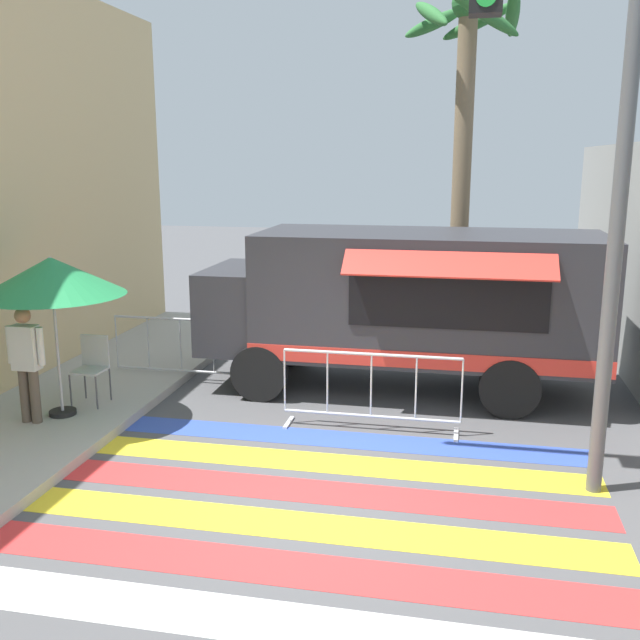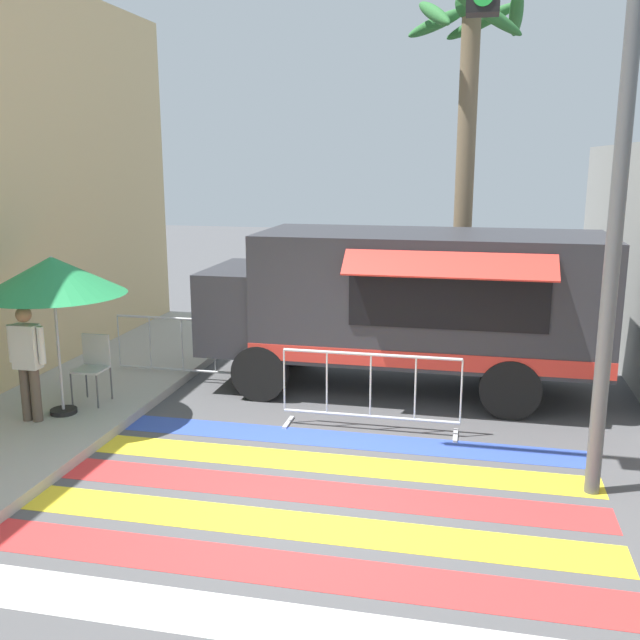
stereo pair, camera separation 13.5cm
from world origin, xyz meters
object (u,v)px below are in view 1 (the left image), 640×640
(folding_chair, at_px, (92,362))
(barricade_front, at_px, (371,391))
(food_truck, at_px, (398,298))
(traffic_signal_pole, at_px, (544,87))
(palm_tree, at_px, (464,105))
(patio_umbrella, at_px, (51,277))
(barricade_side, at_px, (181,350))
(vendor_person, at_px, (27,359))

(folding_chair, xyz_separation_m, barricade_front, (4.00, 0.04, -0.18))
(food_truck, relative_size, folding_chair, 6.27)
(food_truck, xyz_separation_m, traffic_signal_pole, (1.68, -3.15, 2.79))
(palm_tree, bearing_deg, patio_umbrella, -134.37)
(food_truck, distance_m, palm_tree, 4.26)
(barricade_front, relative_size, palm_tree, 0.37)
(food_truck, distance_m, barricade_side, 3.59)
(traffic_signal_pole, height_order, patio_umbrella, traffic_signal_pole)
(food_truck, height_order, patio_umbrella, food_truck)
(folding_chair, height_order, barricade_front, folding_chair)
(folding_chair, height_order, vendor_person, vendor_person)
(traffic_signal_pole, height_order, palm_tree, palm_tree)
(barricade_side, bearing_deg, barricade_front, -24.29)
(vendor_person, distance_m, palm_tree, 8.57)
(food_truck, relative_size, barricade_side, 2.68)
(food_truck, height_order, palm_tree, palm_tree)
(patio_umbrella, height_order, barricade_side, patio_umbrella)
(vendor_person, distance_m, barricade_front, 4.54)
(vendor_person, relative_size, barricade_front, 0.65)
(patio_umbrella, xyz_separation_m, barricade_side, (0.87, 2.10, -1.51))
(vendor_person, xyz_separation_m, palm_tree, (5.42, 5.63, 3.50))
(food_truck, bearing_deg, folding_chair, -155.78)
(folding_chair, bearing_deg, patio_umbrella, -117.94)
(patio_umbrella, bearing_deg, vendor_person, -125.87)
(food_truck, xyz_separation_m, vendor_person, (-4.57, -2.79, -0.45))
(food_truck, bearing_deg, barricade_side, -174.21)
(patio_umbrella, height_order, folding_chair, patio_umbrella)
(patio_umbrella, xyz_separation_m, folding_chair, (0.16, 0.58, -1.32))
(traffic_signal_pole, bearing_deg, barricade_front, 144.43)
(vendor_person, bearing_deg, patio_umbrella, 51.12)
(patio_umbrella, bearing_deg, traffic_signal_pole, -6.61)
(barricade_side, bearing_deg, folding_chair, -114.97)
(traffic_signal_pole, xyz_separation_m, barricade_side, (-5.13, 2.80, -3.71))
(barricade_front, height_order, barricade_side, same)
(barricade_front, bearing_deg, vendor_person, -167.78)
(barricade_front, relative_size, barricade_side, 1.06)
(folding_chair, xyz_separation_m, vendor_person, (-0.41, -0.92, 0.29))
(vendor_person, height_order, palm_tree, palm_tree)
(food_truck, bearing_deg, vendor_person, -148.57)
(barricade_front, distance_m, barricade_side, 3.61)
(folding_chair, relative_size, barricade_front, 0.40)
(traffic_signal_pole, distance_m, folding_chair, 6.94)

